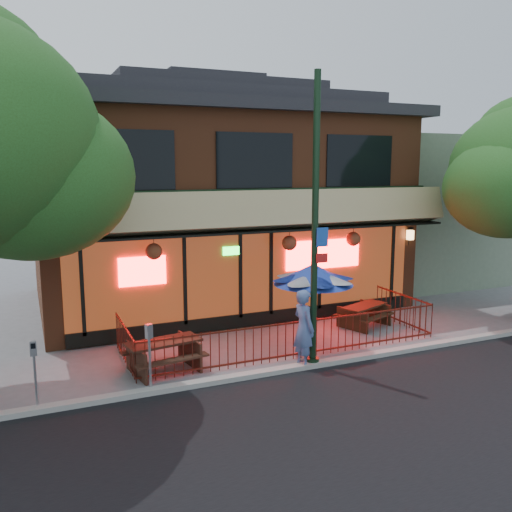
{
  "coord_description": "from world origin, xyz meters",
  "views": [
    {
      "loc": [
        -6.29,
        -11.5,
        4.87
      ],
      "look_at": [
        -0.48,
        2.0,
        2.4
      ],
      "focal_mm": 38.0,
      "sensor_mm": 36.0,
      "label": 1
    }
  ],
  "objects_px": {
    "picnic_table_left": "(164,351)",
    "pedestrian": "(304,328)",
    "street_light": "(315,239)",
    "picnic_table_right": "(364,312)",
    "parking_meter_near": "(149,346)",
    "parking_meter_far": "(34,364)",
    "patio_umbrella": "(313,274)"
  },
  "relations": [
    {
      "from": "street_light",
      "to": "picnic_table_left",
      "type": "height_order",
      "value": "street_light"
    },
    {
      "from": "picnic_table_left",
      "to": "patio_umbrella",
      "type": "relative_size",
      "value": 0.81
    },
    {
      "from": "picnic_table_left",
      "to": "pedestrian",
      "type": "relative_size",
      "value": 1.01
    },
    {
      "from": "picnic_table_left",
      "to": "parking_meter_far",
      "type": "bearing_deg",
      "value": -158.91
    },
    {
      "from": "street_light",
      "to": "parking_meter_near",
      "type": "height_order",
      "value": "street_light"
    },
    {
      "from": "pedestrian",
      "to": "parking_meter_near",
      "type": "height_order",
      "value": "pedestrian"
    },
    {
      "from": "pedestrian",
      "to": "picnic_table_left",
      "type": "bearing_deg",
      "value": 65.93
    },
    {
      "from": "picnic_table_left",
      "to": "patio_umbrella",
      "type": "bearing_deg",
      "value": 0.0
    },
    {
      "from": "parking_meter_near",
      "to": "parking_meter_far",
      "type": "relative_size",
      "value": 1.05
    },
    {
      "from": "street_light",
      "to": "patio_umbrella",
      "type": "distance_m",
      "value": 1.67
    },
    {
      "from": "street_light",
      "to": "parking_meter_far",
      "type": "distance_m",
      "value": 6.65
    },
    {
      "from": "patio_umbrella",
      "to": "parking_meter_near",
      "type": "distance_m",
      "value": 4.84
    },
    {
      "from": "pedestrian",
      "to": "parking_meter_near",
      "type": "bearing_deg",
      "value": 84.83
    },
    {
      "from": "street_light",
      "to": "pedestrian",
      "type": "relative_size",
      "value": 3.63
    },
    {
      "from": "picnic_table_right",
      "to": "street_light",
      "type": "bearing_deg",
      "value": -143.27
    },
    {
      "from": "picnic_table_right",
      "to": "parking_meter_far",
      "type": "relative_size",
      "value": 1.29
    },
    {
      "from": "street_light",
      "to": "parking_meter_near",
      "type": "distance_m",
      "value": 4.53
    },
    {
      "from": "parking_meter_near",
      "to": "patio_umbrella",
      "type": "bearing_deg",
      "value": 13.45
    },
    {
      "from": "street_light",
      "to": "parking_meter_far",
      "type": "xyz_separation_m",
      "value": [
        -6.29,
        0.0,
        -2.16
      ]
    },
    {
      "from": "parking_meter_far",
      "to": "street_light",
      "type": "bearing_deg",
      "value": -0.02
    },
    {
      "from": "pedestrian",
      "to": "parking_meter_far",
      "type": "height_order",
      "value": "pedestrian"
    },
    {
      "from": "street_light",
      "to": "picnic_table_left",
      "type": "xyz_separation_m",
      "value": [
        -3.44,
        1.1,
        -2.66
      ]
    },
    {
      "from": "picnic_table_left",
      "to": "pedestrian",
      "type": "bearing_deg",
      "value": -18.13
    },
    {
      "from": "picnic_table_right",
      "to": "patio_umbrella",
      "type": "distance_m",
      "value": 3.16
    },
    {
      "from": "street_light",
      "to": "parking_meter_far",
      "type": "relative_size",
      "value": 4.8
    },
    {
      "from": "picnic_table_left",
      "to": "pedestrian",
      "type": "xyz_separation_m",
      "value": [
        3.21,
        -1.05,
        0.47
      ]
    },
    {
      "from": "picnic_table_left",
      "to": "parking_meter_near",
      "type": "height_order",
      "value": "parking_meter_near"
    },
    {
      "from": "street_light",
      "to": "patio_umbrella",
      "type": "relative_size",
      "value": 2.93
    },
    {
      "from": "street_light",
      "to": "picnic_table_left",
      "type": "distance_m",
      "value": 4.48
    },
    {
      "from": "picnic_table_right",
      "to": "parking_meter_near",
      "type": "bearing_deg",
      "value": -162.11
    },
    {
      "from": "picnic_table_left",
      "to": "patio_umbrella",
      "type": "xyz_separation_m",
      "value": [
        4.04,
        0.0,
        1.55
      ]
    },
    {
      "from": "patio_umbrella",
      "to": "parking_meter_far",
      "type": "distance_m",
      "value": 7.06
    }
  ]
}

